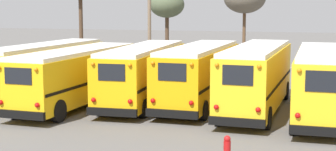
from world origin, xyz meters
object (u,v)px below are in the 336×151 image
object	(u,v)px
school_bus_1	(77,75)
fire_hydrant	(227,151)
school_bus_4	(257,76)
school_bus_3	(200,73)
school_bus_5	(321,81)
bare_tree_1	(167,6)
school_bus_2	(144,72)
school_bus_0	(44,68)
utility_pole	(149,22)

from	to	relation	value
school_bus_1	fire_hydrant	distance (m)	12.61
school_bus_4	school_bus_3	bearing A→B (deg)	168.11
school_bus_3	school_bus_1	bearing A→B (deg)	-163.13
school_bus_5	bare_tree_1	distance (m)	21.97
school_bus_3	bare_tree_1	xyz separation A→B (m)	(-6.66, 15.91, 3.58)
school_bus_1	school_bus_2	bearing A→B (deg)	30.50
school_bus_1	school_bus_4	distance (m)	9.45
school_bus_2	school_bus_5	bearing A→B (deg)	-8.82
school_bus_0	school_bus_4	distance (m)	12.52
school_bus_3	school_bus_4	distance (m)	3.19
school_bus_1	school_bus_5	distance (m)	12.50
school_bus_1	bare_tree_1	xyz separation A→B (m)	(-0.41, 17.81, 3.65)
school_bus_1	fire_hydrant	xyz separation A→B (m)	(9.58, -8.12, -1.14)
school_bus_4	bare_tree_1	world-z (taller)	bare_tree_1
school_bus_5	fire_hydrant	bearing A→B (deg)	-108.92
school_bus_4	utility_pole	xyz separation A→B (m)	(-9.64, 11.47, 2.29)
school_bus_3	school_bus_5	distance (m)	6.43
school_bus_1	school_bus_2	size ratio (longest dim) A/B	1.01
school_bus_3	bare_tree_1	bearing A→B (deg)	112.71
utility_pole	bare_tree_1	world-z (taller)	utility_pole
school_bus_1	fire_hydrant	size ratio (longest dim) A/B	10.44
school_bus_2	school_bus_4	bearing A→B (deg)	-5.52
school_bus_3	school_bus_5	world-z (taller)	school_bus_5
school_bus_0	school_bus_1	xyz separation A→B (m)	(3.12, -1.97, -0.02)
school_bus_4	bare_tree_1	bearing A→B (deg)	120.56
school_bus_1	school_bus_2	distance (m)	3.63
bare_tree_1	fire_hydrant	distance (m)	28.20
school_bus_1	school_bus_4	world-z (taller)	school_bus_4
school_bus_4	school_bus_5	world-z (taller)	school_bus_4
fire_hydrant	school_bus_3	bearing A→B (deg)	108.38
school_bus_2	school_bus_3	bearing A→B (deg)	0.99
school_bus_1	school_bus_3	bearing A→B (deg)	16.87
school_bus_0	school_bus_1	size ratio (longest dim) A/B	1.02
school_bus_1	school_bus_5	size ratio (longest dim) A/B	1.08
school_bus_2	utility_pole	distance (m)	11.63
school_bus_5	school_bus_2	bearing A→B (deg)	171.18
school_bus_1	school_bus_2	xyz separation A→B (m)	(3.13, 1.84, 0.03)
school_bus_0	school_bus_3	xyz separation A→B (m)	(9.37, -0.07, 0.05)
school_bus_2	utility_pole	world-z (taller)	utility_pole
school_bus_2	school_bus_3	size ratio (longest dim) A/B	1.08
school_bus_3	fire_hydrant	distance (m)	10.63
utility_pole	fire_hydrant	distance (m)	23.31
school_bus_0	fire_hydrant	xyz separation A→B (m)	(12.70, -10.09, -1.16)
school_bus_4	fire_hydrant	world-z (taller)	school_bus_4
school_bus_2	school_bus_3	world-z (taller)	school_bus_3
school_bus_3	school_bus_4	size ratio (longest dim) A/B	0.95
school_bus_3	school_bus_5	size ratio (longest dim) A/B	0.99
school_bus_0	school_bus_5	distance (m)	15.70
school_bus_0	school_bus_4	size ratio (longest dim) A/B	1.05
bare_tree_1	school_bus_3	bearing A→B (deg)	-67.29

